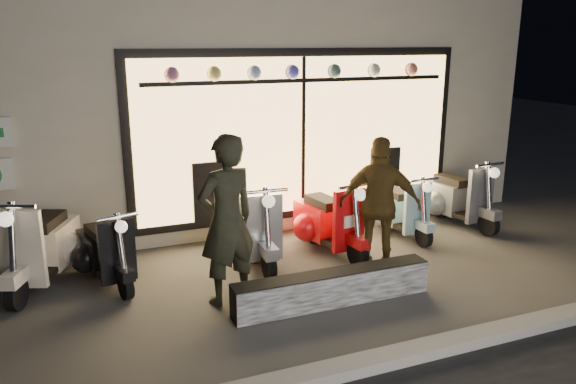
% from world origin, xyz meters
% --- Properties ---
extents(ground, '(40.00, 40.00, 0.00)m').
position_xyz_m(ground, '(0.00, 0.00, 0.00)').
color(ground, '#383533').
rests_on(ground, ground).
extents(kerb, '(40.00, 0.25, 0.12)m').
position_xyz_m(kerb, '(0.00, -2.00, 0.06)').
color(kerb, slate).
rests_on(kerb, ground).
extents(shop_building, '(10.20, 6.23, 4.20)m').
position_xyz_m(shop_building, '(0.00, 4.98, 2.10)').
color(shop_building, beige).
rests_on(shop_building, ground).
extents(graffiti_barrier, '(2.43, 0.28, 0.40)m').
position_xyz_m(graffiti_barrier, '(0.07, -0.65, 0.20)').
color(graffiti_barrier, black).
rests_on(graffiti_barrier, ground).
extents(scooter_silver, '(0.55, 1.57, 1.13)m').
position_xyz_m(scooter_silver, '(-0.33, 1.13, 0.45)').
color(scooter_silver, black).
rests_on(scooter_silver, ground).
extents(scooter_red, '(0.63, 1.54, 1.10)m').
position_xyz_m(scooter_red, '(0.77, 1.02, 0.44)').
color(scooter_red, black).
rests_on(scooter_red, ground).
extents(scooter_black, '(0.66, 1.38, 0.98)m').
position_xyz_m(scooter_black, '(-2.34, 1.08, 0.39)').
color(scooter_black, black).
rests_on(scooter_black, ground).
extents(scooter_cream, '(0.94, 1.62, 1.18)m').
position_xyz_m(scooter_cream, '(-3.02, 1.37, 0.47)').
color(scooter_cream, black).
rests_on(scooter_cream, ground).
extents(scooter_blue, '(0.46, 1.38, 0.99)m').
position_xyz_m(scooter_blue, '(2.15, 1.25, 0.40)').
color(scooter_blue, black).
rests_on(scooter_blue, ground).
extents(scooter_grey, '(0.57, 1.55, 1.10)m').
position_xyz_m(scooter_grey, '(3.33, 1.36, 0.44)').
color(scooter_grey, black).
rests_on(scooter_grey, ground).
extents(man, '(0.84, 0.67, 2.00)m').
position_xyz_m(man, '(-1.04, -0.12, 1.00)').
color(man, black).
rests_on(man, ground).
extents(woman, '(1.12, 0.95, 1.80)m').
position_xyz_m(woman, '(1.11, 0.09, 0.90)').
color(woman, brown).
rests_on(woman, ground).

